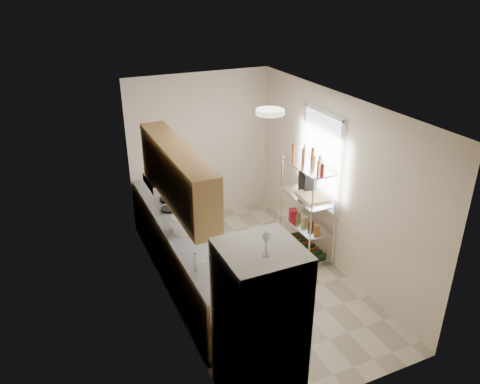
% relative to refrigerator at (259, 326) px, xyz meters
% --- Properties ---
extents(room, '(2.52, 4.42, 2.62)m').
position_rel_refrigerator_xyz_m(room, '(0.87, 1.83, 0.40)').
color(room, beige).
rests_on(room, ground).
extents(counter_run, '(0.63, 3.51, 0.90)m').
position_rel_refrigerator_xyz_m(counter_run, '(-0.05, 2.27, -0.45)').
color(counter_run, '#A97F48').
rests_on(counter_run, ground).
extents(upper_cabinets, '(0.33, 2.20, 0.72)m').
position_rel_refrigerator_xyz_m(upper_cabinets, '(-0.18, 1.93, 0.91)').
color(upper_cabinets, '#A97F48').
rests_on(upper_cabinets, room).
extents(range_hood, '(0.50, 0.60, 0.12)m').
position_rel_refrigerator_xyz_m(range_hood, '(-0.13, 2.73, 0.49)').
color(range_hood, '#B7BABC').
rests_on(range_hood, room).
extents(window, '(0.06, 1.00, 1.46)m').
position_rel_refrigerator_xyz_m(window, '(2.10, 2.18, 0.65)').
color(window, white).
rests_on(window, room).
extents(bakers_rack, '(0.45, 0.90, 1.73)m').
position_rel_refrigerator_xyz_m(bakers_rack, '(1.88, 2.12, 0.21)').
color(bakers_rack, silver).
rests_on(bakers_rack, ground).
extents(ceiling_dome, '(0.34, 0.34, 0.05)m').
position_rel_refrigerator_xyz_m(ceiling_dome, '(0.87, 1.53, 1.67)').
color(ceiling_dome, white).
rests_on(ceiling_dome, room).
extents(refrigerator, '(0.74, 0.74, 1.80)m').
position_rel_refrigerator_xyz_m(refrigerator, '(0.00, 0.00, 0.00)').
color(refrigerator, white).
rests_on(refrigerator, ground).
extents(wine_glass_a, '(0.06, 0.06, 0.18)m').
position_rel_refrigerator_xyz_m(wine_glass_a, '(-0.01, -0.09, 0.99)').
color(wine_glass_a, silver).
rests_on(wine_glass_a, refrigerator).
extents(wine_glass_b, '(0.08, 0.08, 0.22)m').
position_rel_refrigerator_xyz_m(wine_glass_b, '(-0.01, -0.13, 1.01)').
color(wine_glass_b, silver).
rests_on(wine_glass_b, refrigerator).
extents(rice_cooker, '(0.29, 0.29, 0.23)m').
position_rel_refrigerator_xyz_m(rice_cooker, '(-0.10, 2.09, 0.12)').
color(rice_cooker, white).
rests_on(rice_cooker, counter_run).
extents(frying_pan_large, '(0.29, 0.29, 0.04)m').
position_rel_refrigerator_xyz_m(frying_pan_large, '(-0.09, 2.76, 0.02)').
color(frying_pan_large, black).
rests_on(frying_pan_large, counter_run).
extents(frying_pan_small, '(0.27, 0.27, 0.05)m').
position_rel_refrigerator_xyz_m(frying_pan_small, '(-0.03, 3.08, 0.02)').
color(frying_pan_small, black).
rests_on(frying_pan_small, counter_run).
extents(cutting_board, '(0.41, 0.51, 0.03)m').
position_rel_refrigerator_xyz_m(cutting_board, '(1.92, 2.08, 0.13)').
color(cutting_board, tan).
rests_on(cutting_board, bakers_rack).
extents(espresso_machine, '(0.22, 0.29, 0.31)m').
position_rel_refrigerator_xyz_m(espresso_machine, '(1.99, 2.36, 0.27)').
color(espresso_machine, black).
rests_on(espresso_machine, bakers_rack).
extents(storage_bag, '(0.13, 0.16, 0.16)m').
position_rel_refrigerator_xyz_m(storage_bag, '(1.75, 2.33, -0.26)').
color(storage_bag, maroon).
rests_on(storage_bag, bakers_rack).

